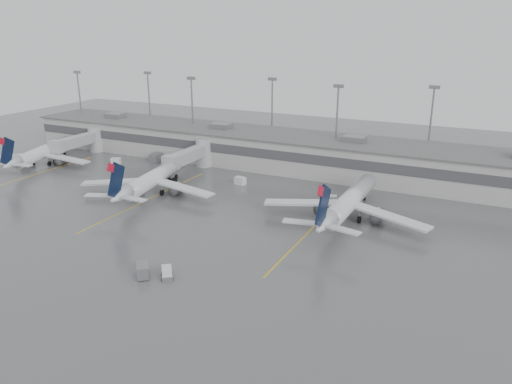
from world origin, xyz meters
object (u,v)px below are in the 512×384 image
at_px(jet_far_left, 41,153).
at_px(jet_mid_right, 348,202).
at_px(jet_mid_left, 152,178).
at_px(baggage_tug, 167,274).

height_order(jet_far_left, jet_mid_right, jet_mid_right).
height_order(jet_mid_left, jet_mid_right, jet_mid_right).
xyz_separation_m(jet_mid_left, jet_mid_right, (40.54, 3.64, 0.11)).
relative_size(jet_far_left, baggage_tug, 10.66).
bearing_deg(jet_far_left, baggage_tug, -46.58).
bearing_deg(jet_mid_right, jet_far_left, 178.95).
height_order(jet_mid_right, baggage_tug, jet_mid_right).
height_order(jet_far_left, jet_mid_left, jet_mid_left).
xyz_separation_m(jet_mid_right, baggage_tug, (-16.36, -32.43, -2.81)).
distance_m(jet_far_left, jet_mid_left, 39.42).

